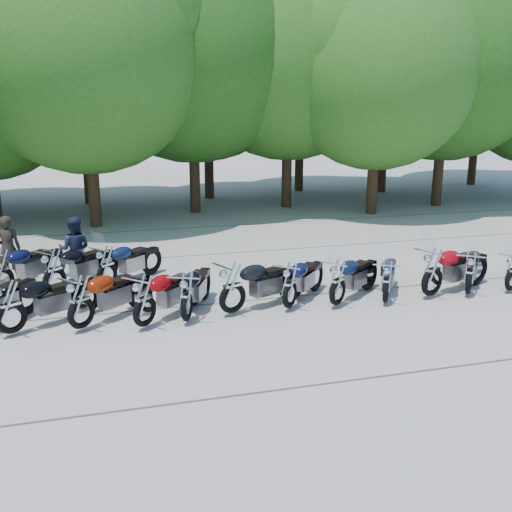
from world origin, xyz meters
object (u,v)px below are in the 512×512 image
object	(u,v)px
rider_1	(75,249)
motorcycle_7	(290,284)
motorcycle_5	(186,295)
motorcycle_9	(386,281)
motorcycle_16	(106,265)
rider_0	(8,249)
motorcycle_14	(1,271)
motorcycle_10	(433,270)
motorcycle_3	(80,301)
motorcycle_11	(470,272)
motorcycle_15	(54,270)
motorcycle_2	(10,306)
motorcycle_6	(232,286)
motorcycle_4	(144,299)
motorcycle_8	(338,281)
motorcycle_12	(512,270)

from	to	relation	value
rider_1	motorcycle_7	bearing A→B (deg)	154.80
motorcycle_5	motorcycle_9	xyz separation A→B (m)	(4.70, -0.04, -0.05)
motorcycle_16	rider_0	size ratio (longest dim) A/B	1.27
motorcycle_14	motorcycle_10	bearing A→B (deg)	-155.02
motorcycle_3	motorcycle_11	size ratio (longest dim) A/B	1.08
motorcycle_7	motorcycle_15	bearing A→B (deg)	17.22
motorcycle_2	motorcycle_5	distance (m)	3.56
motorcycle_2	motorcycle_6	xyz separation A→B (m)	(4.61, -0.04, 0.03)
motorcycle_4	motorcycle_15	xyz separation A→B (m)	(-1.92, 2.73, 0.01)
motorcycle_5	motorcycle_11	distance (m)	6.93
motorcycle_5	motorcycle_8	size ratio (longest dim) A/B	0.99
motorcycle_8	motorcycle_16	xyz separation A→B (m)	(-5.10, 2.76, 0.00)
motorcycle_10	motorcycle_15	distance (m)	9.16
motorcycle_8	motorcycle_15	world-z (taller)	motorcycle_15
motorcycle_7	motorcycle_14	size ratio (longest dim) A/B	0.92
motorcycle_16	motorcycle_3	bearing A→B (deg)	125.43
motorcycle_3	rider_1	size ratio (longest dim) A/B	1.38
motorcycle_3	motorcycle_9	size ratio (longest dim) A/B	1.15
motorcycle_6	rider_0	xyz separation A→B (m)	(-5.07, 4.01, 0.21)
motorcycle_16	motorcycle_11	bearing A→B (deg)	-150.53
motorcycle_7	rider_0	size ratio (longest dim) A/B	1.25
motorcycle_7	motorcycle_11	size ratio (longest dim) A/B	1.01
motorcycle_9	motorcycle_10	xyz separation A→B (m)	(1.27, 0.10, 0.12)
motorcycle_6	rider_0	world-z (taller)	rider_0
motorcycle_6	motorcycle_12	world-z (taller)	motorcycle_6
motorcycle_9	motorcycle_12	size ratio (longest dim) A/B	1.03
motorcycle_7	motorcycle_10	size ratio (longest dim) A/B	0.89
motorcycle_2	motorcycle_6	world-z (taller)	motorcycle_6
motorcycle_11	motorcycle_16	xyz separation A→B (m)	(-8.51, 2.86, 0.02)
motorcycle_11	motorcycle_16	distance (m)	8.98
motorcycle_5	motorcycle_3	bearing A→B (deg)	20.67
motorcycle_6	motorcycle_15	size ratio (longest dim) A/B	1.03
motorcycle_8	motorcycle_14	world-z (taller)	motorcycle_14
motorcycle_6	motorcycle_9	world-z (taller)	motorcycle_6
motorcycle_5	motorcycle_10	bearing A→B (deg)	-155.44
motorcycle_3	motorcycle_16	size ratio (longest dim) A/B	1.05
motorcycle_9	motorcycle_15	distance (m)	7.98
motorcycle_14	motorcycle_12	bearing A→B (deg)	-152.91
motorcycle_4	rider_0	bearing A→B (deg)	-7.90
motorcycle_8	motorcycle_9	size ratio (longest dim) A/B	1.09
motorcycle_12	motorcycle_14	bearing A→B (deg)	48.22
motorcycle_10	rider_1	bearing A→B (deg)	44.75
motorcycle_11	rider_0	world-z (taller)	rider_0
motorcycle_5	motorcycle_10	xyz separation A→B (m)	(5.97, 0.06, 0.07)
motorcycle_2	motorcycle_11	bearing A→B (deg)	-122.97
motorcycle_9	motorcycle_10	distance (m)	1.28
motorcycle_2	motorcycle_12	world-z (taller)	motorcycle_2
motorcycle_8	motorcycle_15	bearing A→B (deg)	29.48
motorcycle_2	motorcycle_5	size ratio (longest dim) A/B	1.04
rider_0	rider_1	size ratio (longest dim) A/B	1.03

